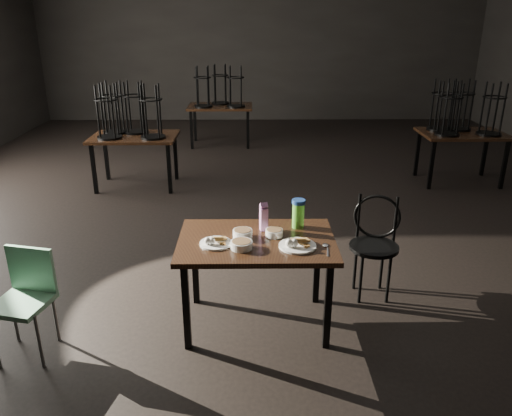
{
  "coord_description": "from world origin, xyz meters",
  "views": [
    {
      "loc": [
        -0.25,
        -5.84,
        2.36
      ],
      "look_at": [
        -0.2,
        -1.98,
        0.85
      ],
      "focal_mm": 35.0,
      "sensor_mm": 36.0,
      "label": 1
    }
  ],
  "objects_px": {
    "main_table": "(257,248)",
    "water_bottle": "(298,213)",
    "bentwood_chair": "(375,238)",
    "juice_carton": "(264,217)",
    "school_chair": "(26,293)"
  },
  "relations": [
    {
      "from": "bentwood_chair",
      "to": "school_chair",
      "type": "bearing_deg",
      "value": -147.81
    },
    {
      "from": "water_bottle",
      "to": "juice_carton",
      "type": "bearing_deg",
      "value": -169.96
    },
    {
      "from": "main_table",
      "to": "juice_carton",
      "type": "distance_m",
      "value": 0.26
    },
    {
      "from": "water_bottle",
      "to": "school_chair",
      "type": "height_order",
      "value": "water_bottle"
    },
    {
      "from": "water_bottle",
      "to": "bentwood_chair",
      "type": "height_order",
      "value": "water_bottle"
    },
    {
      "from": "main_table",
      "to": "bentwood_chair",
      "type": "relative_size",
      "value": 1.34
    },
    {
      "from": "main_table",
      "to": "water_bottle",
      "type": "distance_m",
      "value": 0.45
    },
    {
      "from": "main_table",
      "to": "water_bottle",
      "type": "xyz_separation_m",
      "value": [
        0.34,
        0.23,
        0.2
      ]
    },
    {
      "from": "juice_carton",
      "to": "school_chair",
      "type": "bearing_deg",
      "value": -164.09
    },
    {
      "from": "water_bottle",
      "to": "main_table",
      "type": "bearing_deg",
      "value": -146.09
    },
    {
      "from": "juice_carton",
      "to": "water_bottle",
      "type": "height_order",
      "value": "water_bottle"
    },
    {
      "from": "juice_carton",
      "to": "water_bottle",
      "type": "distance_m",
      "value": 0.28
    },
    {
      "from": "main_table",
      "to": "juice_carton",
      "type": "xyz_separation_m",
      "value": [
        0.06,
        0.18,
        0.19
      ]
    },
    {
      "from": "main_table",
      "to": "water_bottle",
      "type": "relative_size",
      "value": 5.08
    },
    {
      "from": "bentwood_chair",
      "to": "water_bottle",
      "type": "bearing_deg",
      "value": -144.22
    }
  ]
}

